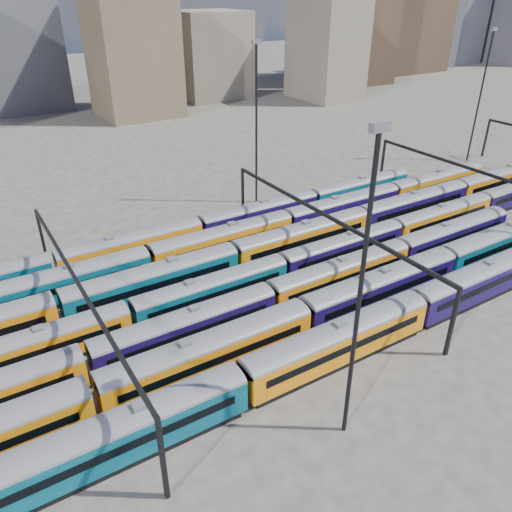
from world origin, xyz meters
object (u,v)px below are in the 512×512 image
rake_1 (304,314)px  mast_2 (361,288)px  rake_0 (416,305)px  rake_2 (187,325)px

rake_1 → mast_2: (-4.63, -12.00, 11.16)m
rake_0 → rake_1: rake_1 is taller
rake_2 → mast_2: size_ratio=3.91×
rake_1 → rake_2: size_ratio=1.30×
mast_2 → rake_0: bearing=23.9°
rake_0 → rake_1: (-11.13, 5.00, 0.03)m
rake_0 → rake_2: 24.25m
rake_1 → mast_2: bearing=-111.1°
rake_2 → mast_2: (6.32, -17.00, 11.38)m
rake_1 → rake_0: bearing=-24.2°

